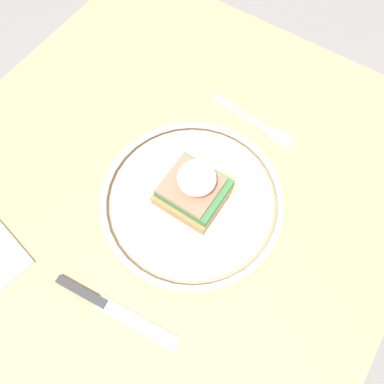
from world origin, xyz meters
name	(u,v)px	position (x,y,z in m)	size (l,w,h in m)	color
ground_plane	(178,283)	(0.00, 0.00, 0.00)	(6.00, 6.00, 0.00)	gray
dining_table	(166,221)	(0.00, 0.00, 0.60)	(0.81, 0.73, 0.73)	tan
plate	(192,200)	(-0.01, 0.05, 0.74)	(0.28, 0.28, 0.02)	silver
sandwich	(194,188)	(-0.01, 0.05, 0.78)	(0.11, 0.09, 0.08)	#9E703D
fork	(255,122)	(-0.19, 0.06, 0.73)	(0.03, 0.16, 0.00)	silver
knife	(105,304)	(0.18, 0.04, 0.73)	(0.04, 0.19, 0.01)	#2D2D2D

